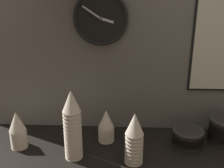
% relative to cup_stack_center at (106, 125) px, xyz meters
% --- Properties ---
extents(ground_plane, '(1.60, 0.56, 0.04)m').
position_rel_cup_stack_center_xyz_m(ground_plane, '(0.10, -0.10, -0.11)').
color(ground_plane, black).
extents(wall_tiled_back, '(1.60, 0.03, 1.05)m').
position_rel_cup_stack_center_xyz_m(wall_tiled_back, '(0.10, 0.17, 0.43)').
color(wall_tiled_back, slate).
rests_on(wall_tiled_back, ground_plane).
extents(cup_stack_center, '(0.09, 0.09, 0.18)m').
position_rel_cup_stack_center_xyz_m(cup_stack_center, '(0.00, 0.00, 0.00)').
color(cup_stack_center, beige).
rests_on(cup_stack_center, ground_plane).
extents(cup_stack_center_right, '(0.09, 0.09, 0.26)m').
position_rel_cup_stack_center_xyz_m(cup_stack_center_right, '(0.15, -0.19, 0.04)').
color(cup_stack_center_right, beige).
rests_on(cup_stack_center_right, ground_plane).
extents(cup_stack_center_left, '(0.09, 0.09, 0.36)m').
position_rel_cup_stack_center_xyz_m(cup_stack_center_left, '(-0.15, -0.16, 0.09)').
color(cup_stack_center_left, beige).
rests_on(cup_stack_center_left, ground_plane).
extents(cup_stack_far_left, '(0.09, 0.09, 0.20)m').
position_rel_cup_stack_center_xyz_m(cup_stack_far_left, '(-0.46, -0.08, 0.01)').
color(cup_stack_far_left, beige).
rests_on(cup_stack_far_left, ground_plane).
extents(bowl_stack_far_right, '(0.17, 0.17, 0.14)m').
position_rel_cup_stack_center_xyz_m(bowl_stack_far_right, '(0.64, 0.02, -0.02)').
color(bowl_stack_far_right, black).
rests_on(bowl_stack_far_right, ground_plane).
extents(bowl_stack_right, '(0.17, 0.17, 0.09)m').
position_rel_cup_stack_center_xyz_m(bowl_stack_right, '(0.44, -0.03, -0.04)').
color(bowl_stack_right, black).
rests_on(bowl_stack_right, ground_plane).
extents(wall_clock, '(0.29, 0.03, 0.29)m').
position_rel_cup_stack_center_xyz_m(wall_clock, '(-0.03, 0.14, 0.55)').
color(wall_clock, black).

